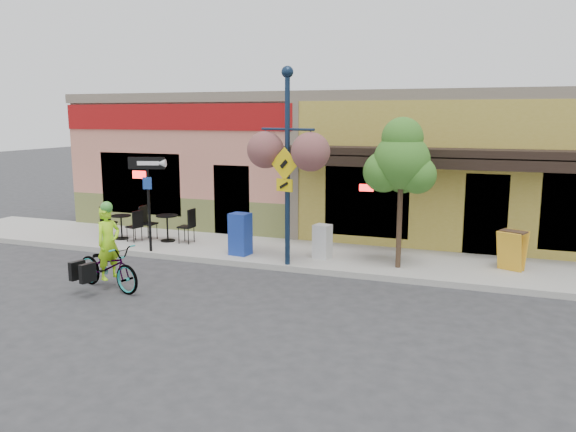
% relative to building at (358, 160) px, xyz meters
% --- Properties ---
extents(ground, '(90.00, 90.00, 0.00)m').
position_rel_building_xyz_m(ground, '(0.00, -7.50, -2.25)').
color(ground, '#2D2D30').
rests_on(ground, ground).
extents(sidewalk, '(24.00, 3.00, 0.15)m').
position_rel_building_xyz_m(sidewalk, '(0.00, -5.50, -2.17)').
color(sidewalk, '#9E9B93').
rests_on(sidewalk, ground).
extents(curb, '(24.00, 0.12, 0.15)m').
position_rel_building_xyz_m(curb, '(0.00, -6.95, -2.17)').
color(curb, '#A8A59E').
rests_on(curb, ground).
extents(building, '(18.20, 8.20, 4.50)m').
position_rel_building_xyz_m(building, '(0.00, 0.00, 0.00)').
color(building, tan).
rests_on(building, ground).
extents(bicycle, '(2.06, 1.16, 1.03)m').
position_rel_building_xyz_m(bicycle, '(-3.34, -9.67, -1.74)').
color(bicycle, '#9A100E').
rests_on(bicycle, ground).
extents(cyclist_rider, '(0.52, 0.67, 1.61)m').
position_rel_building_xyz_m(cyclist_rider, '(-3.29, -9.67, -1.44)').
color(cyclist_rider, '#AEFF1A').
rests_on(cyclist_rider, ground).
extents(lamp_post, '(1.64, 1.00, 4.81)m').
position_rel_building_xyz_m(lamp_post, '(-0.16, -6.85, 0.30)').
color(lamp_post, '#13253D').
rests_on(lamp_post, sidewalk).
extents(one_way_sign, '(1.00, 0.49, 2.57)m').
position_rel_building_xyz_m(one_way_sign, '(-4.14, -6.83, -0.82)').
color(one_way_sign, black).
rests_on(one_way_sign, sidewalk).
extents(cafe_set_left, '(1.72, 1.19, 0.94)m').
position_rel_building_xyz_m(cafe_set_left, '(-5.82, -5.83, -1.63)').
color(cafe_set_left, black).
rests_on(cafe_set_left, sidewalk).
extents(cafe_set_right, '(1.71, 0.87, 1.02)m').
position_rel_building_xyz_m(cafe_set_right, '(-4.37, -5.62, -1.59)').
color(cafe_set_right, black).
rests_on(cafe_set_right, sidewalk).
extents(newspaper_box_blue, '(0.56, 0.51, 1.11)m').
position_rel_building_xyz_m(newspaper_box_blue, '(-1.68, -6.34, -1.54)').
color(newspaper_box_blue, '#19369A').
rests_on(newspaper_box_blue, sidewalk).
extents(newspaper_box_grey, '(0.48, 0.45, 0.88)m').
position_rel_building_xyz_m(newspaper_box_grey, '(0.47, -5.95, -1.66)').
color(newspaper_box_grey, silver).
rests_on(newspaper_box_grey, sidewalk).
extents(street_tree, '(1.79, 1.79, 3.66)m').
position_rel_building_xyz_m(street_tree, '(2.47, -6.19, -0.27)').
color(street_tree, '#3D7A26').
rests_on(street_tree, sidewalk).
extents(sandwich_board, '(0.70, 0.62, 0.96)m').
position_rel_building_xyz_m(sandwich_board, '(4.98, -5.65, -1.62)').
color(sandwich_board, gold).
rests_on(sandwich_board, sidewalk).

